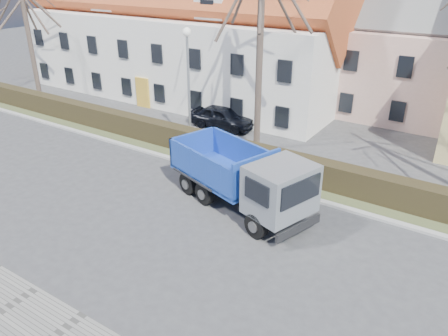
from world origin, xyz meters
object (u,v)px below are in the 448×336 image
Objects in this scene: dump_truck at (236,174)px; cart_frame at (211,162)px; streetlight at (189,88)px; parked_car_a at (222,117)px.

cart_frame is at bearing 158.77° from dump_truck.
cart_frame is (-3.00, 2.44, -1.13)m from dump_truck.
streetlight is 9.15× the size of cart_frame.
streetlight is at bearing 144.28° from cart_frame.
parked_car_a is (0.06, 3.36, -2.67)m from streetlight.
streetlight is at bearing 160.39° from dump_truck.
dump_truck is at bearing -146.76° from parked_car_a.
cart_frame is 6.21m from parked_car_a.
dump_truck reaches higher than cart_frame.
dump_truck is 7.75m from streetlight.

